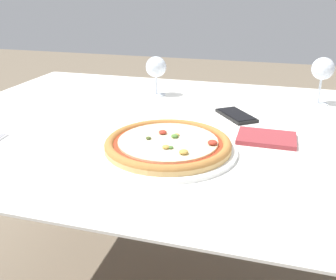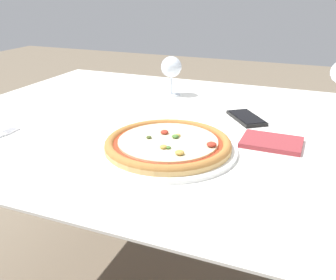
{
  "view_description": "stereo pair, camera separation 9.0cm",
  "coord_description": "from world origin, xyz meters",
  "px_view_note": "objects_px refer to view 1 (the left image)",
  "views": [
    {
      "loc": [
        0.3,
        -1.0,
        1.1
      ],
      "look_at": [
        0.07,
        -0.2,
        0.75
      ],
      "focal_mm": 40.0,
      "sensor_mm": 36.0,
      "label": 1
    },
    {
      "loc": [
        0.39,
        -0.97,
        1.1
      ],
      "look_at": [
        0.07,
        -0.2,
        0.75
      ],
      "focal_mm": 40.0,
      "sensor_mm": 36.0,
      "label": 2
    }
  ],
  "objects_px": {
    "wine_glass_far_left": "(156,68)",
    "wine_glass_far_right": "(323,70)",
    "pizza_plate": "(168,145)",
    "dining_table": "(163,146)",
    "cell_phone": "(236,115)"
  },
  "relations": [
    {
      "from": "pizza_plate",
      "to": "wine_glass_far_left",
      "type": "xyz_separation_m",
      "value": [
        -0.18,
        0.48,
        0.08
      ]
    },
    {
      "from": "dining_table",
      "to": "wine_glass_far_right",
      "type": "relative_size",
      "value": 8.78
    },
    {
      "from": "wine_glass_far_right",
      "to": "pizza_plate",
      "type": "bearing_deg",
      "value": -126.5
    },
    {
      "from": "pizza_plate",
      "to": "cell_phone",
      "type": "distance_m",
      "value": 0.33
    },
    {
      "from": "dining_table",
      "to": "cell_phone",
      "type": "xyz_separation_m",
      "value": [
        0.2,
        0.11,
        0.08
      ]
    },
    {
      "from": "wine_glass_far_left",
      "to": "wine_glass_far_right",
      "type": "bearing_deg",
      "value": 4.17
    },
    {
      "from": "dining_table",
      "to": "wine_glass_far_left",
      "type": "relative_size",
      "value": 9.83
    },
    {
      "from": "pizza_plate",
      "to": "wine_glass_far_left",
      "type": "relative_size",
      "value": 2.37
    },
    {
      "from": "wine_glass_far_left",
      "to": "wine_glass_far_right",
      "type": "height_order",
      "value": "wine_glass_far_right"
    },
    {
      "from": "dining_table",
      "to": "pizza_plate",
      "type": "xyz_separation_m",
      "value": [
        0.07,
        -0.2,
        0.09
      ]
    },
    {
      "from": "pizza_plate",
      "to": "cell_phone",
      "type": "relative_size",
      "value": 2.15
    },
    {
      "from": "dining_table",
      "to": "pizza_plate",
      "type": "height_order",
      "value": "pizza_plate"
    },
    {
      "from": "wine_glass_far_right",
      "to": "dining_table",
      "type": "bearing_deg",
      "value": -144.82
    },
    {
      "from": "dining_table",
      "to": "wine_glass_far_left",
      "type": "distance_m",
      "value": 0.35
    },
    {
      "from": "cell_phone",
      "to": "wine_glass_far_left",
      "type": "bearing_deg",
      "value": 151.27
    }
  ]
}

